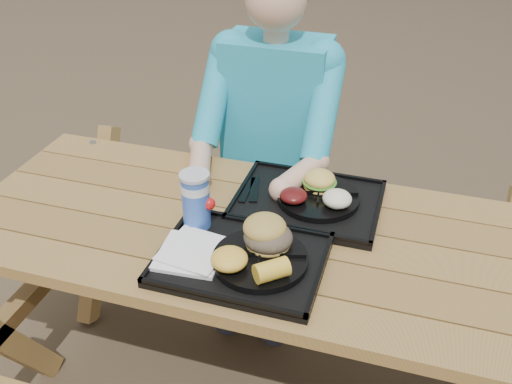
% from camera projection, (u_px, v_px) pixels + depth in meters
% --- Properties ---
extents(picnic_table, '(1.80, 1.49, 0.75)m').
position_uv_depth(picnic_table, '(256.00, 319.00, 1.90)').
color(picnic_table, '#999999').
rests_on(picnic_table, ground).
extents(tray_near, '(0.45, 0.35, 0.02)m').
position_uv_depth(tray_near, '(242.00, 260.00, 1.56)').
color(tray_near, black).
rests_on(tray_near, picnic_table).
extents(tray_far, '(0.45, 0.35, 0.02)m').
position_uv_depth(tray_far, '(308.00, 203.00, 1.80)').
color(tray_far, black).
rests_on(tray_far, picnic_table).
extents(plate_near, '(0.26, 0.26, 0.02)m').
position_uv_depth(plate_near, '(260.00, 259.00, 1.53)').
color(plate_near, black).
rests_on(plate_near, tray_near).
extents(plate_far, '(0.26, 0.26, 0.02)m').
position_uv_depth(plate_far, '(318.00, 197.00, 1.79)').
color(plate_far, black).
rests_on(plate_far, tray_far).
extents(napkin_stack, '(0.19, 0.19, 0.02)m').
position_uv_depth(napkin_stack, '(191.00, 253.00, 1.56)').
color(napkin_stack, white).
rests_on(napkin_stack, tray_near).
extents(soda_cup, '(0.08, 0.08, 0.16)m').
position_uv_depth(soda_cup, '(196.00, 201.00, 1.64)').
color(soda_cup, '#1643AA').
rests_on(soda_cup, tray_near).
extents(condiment_bbq, '(0.04, 0.04, 0.03)m').
position_uv_depth(condiment_bbq, '(257.00, 227.00, 1.65)').
color(condiment_bbq, black).
rests_on(condiment_bbq, tray_near).
extents(condiment_mustard, '(0.05, 0.05, 0.03)m').
position_uv_depth(condiment_mustard, '(275.00, 230.00, 1.64)').
color(condiment_mustard, yellow).
rests_on(condiment_mustard, tray_near).
extents(sandwich, '(0.13, 0.13, 0.13)m').
position_uv_depth(sandwich, '(268.00, 226.00, 1.53)').
color(sandwich, gold).
rests_on(sandwich, plate_near).
extents(mac_cheese, '(0.10, 0.10, 0.05)m').
position_uv_depth(mac_cheese, '(229.00, 259.00, 1.48)').
color(mac_cheese, yellow).
rests_on(mac_cheese, plate_near).
extents(corn_cob, '(0.12, 0.12, 0.05)m').
position_uv_depth(corn_cob, '(272.00, 270.00, 1.44)').
color(corn_cob, yellow).
rests_on(corn_cob, plate_near).
extents(cutlery_far, '(0.06, 0.15, 0.01)m').
position_uv_depth(cutlery_far, '(254.00, 189.00, 1.84)').
color(cutlery_far, black).
rests_on(cutlery_far, tray_far).
extents(burger, '(0.10, 0.10, 0.09)m').
position_uv_depth(burger, '(320.00, 175.00, 1.79)').
color(burger, '#EAC552').
rests_on(burger, plate_far).
extents(baked_beans, '(0.09, 0.09, 0.04)m').
position_uv_depth(baked_beans, '(294.00, 196.00, 1.74)').
color(baked_beans, '#571111').
rests_on(baked_beans, plate_far).
extents(potato_salad, '(0.09, 0.09, 0.05)m').
position_uv_depth(potato_salad, '(337.00, 199.00, 1.72)').
color(potato_salad, white).
rests_on(potato_salad, plate_far).
extents(diner, '(0.48, 0.84, 1.28)m').
position_uv_depth(diner, '(274.00, 162.00, 2.25)').
color(diner, '#1ABBB7').
rests_on(diner, ground).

